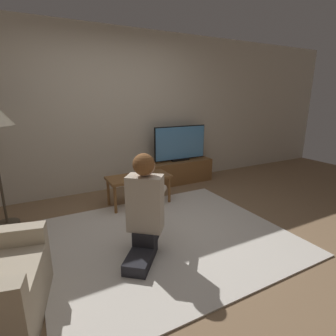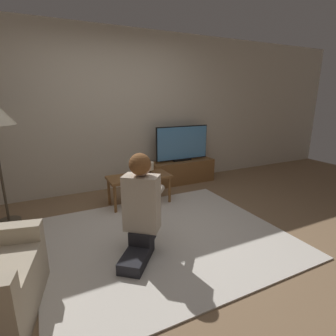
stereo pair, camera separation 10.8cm
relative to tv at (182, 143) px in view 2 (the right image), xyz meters
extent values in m
plane|color=#896B4C|center=(-1.14, -1.66, -0.73)|extent=(10.00, 10.00, 0.00)
cube|color=beige|center=(-1.14, 0.27, 0.57)|extent=(10.00, 0.06, 2.60)
cube|color=silver|center=(-1.14, -1.66, -0.73)|extent=(2.62, 2.22, 0.02)
cube|color=brown|center=(0.00, 0.00, -0.53)|extent=(1.20, 0.36, 0.41)
cube|color=black|center=(0.00, 0.00, -0.30)|extent=(0.35, 0.08, 0.04)
cube|color=black|center=(0.00, 0.00, 0.01)|extent=(1.02, 0.03, 0.60)
cube|color=#4C8CC6|center=(0.00, 0.00, 0.01)|extent=(0.99, 0.04, 0.57)
cube|color=brown|center=(-1.06, -0.62, -0.32)|extent=(0.90, 0.42, 0.04)
cylinder|color=brown|center=(-1.47, -0.79, -0.53)|extent=(0.04, 0.04, 0.40)
cylinder|color=brown|center=(-0.65, -0.79, -0.53)|extent=(0.04, 0.04, 0.40)
cylinder|color=brown|center=(-1.47, -0.44, -0.53)|extent=(0.04, 0.04, 0.40)
cylinder|color=brown|center=(-0.65, -0.44, -0.53)|extent=(0.04, 0.04, 0.40)
cylinder|color=#4C4233|center=(-2.76, -0.45, -0.72)|extent=(0.28, 0.28, 0.03)
cube|color=#232328|center=(-1.58, -1.97, -0.66)|extent=(0.47, 0.51, 0.11)
cube|color=#232328|center=(-1.47, -1.82, -0.54)|extent=(0.32, 0.32, 0.14)
cube|color=#C1B29E|center=(-1.47, -1.82, -0.19)|extent=(0.39, 0.37, 0.56)
sphere|color=#DBAD8E|center=(-1.47, -1.82, 0.19)|extent=(0.20, 0.20, 0.20)
sphere|color=brown|center=(-1.48, -1.84, 0.21)|extent=(0.21, 0.21, 0.21)
cube|color=black|center=(-1.23, -1.53, -0.16)|extent=(0.12, 0.11, 0.04)
cylinder|color=#C1B29E|center=(-1.23, -1.69, -0.16)|extent=(0.24, 0.28, 0.07)
cylinder|color=#C1B29E|center=(-1.39, -1.56, -0.16)|extent=(0.24, 0.28, 0.07)
cylinder|color=#4C3823|center=(-0.90, -0.56, -0.27)|extent=(0.10, 0.10, 0.06)
cylinder|color=#EFE5C6|center=(-0.90, -0.56, -0.18)|extent=(0.18, 0.18, 0.11)
cube|color=black|center=(-1.11, -0.70, -0.29)|extent=(0.04, 0.15, 0.02)
camera|label=1|loc=(-2.38, -4.02, 0.82)|focal=28.00mm
camera|label=2|loc=(-2.28, -4.06, 0.82)|focal=28.00mm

